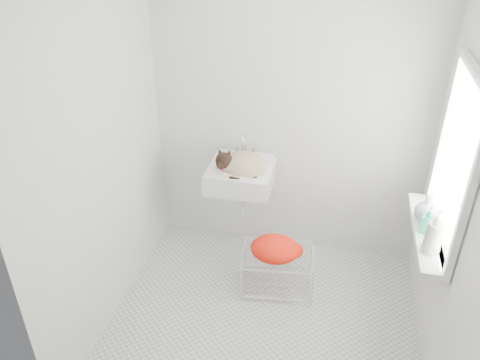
% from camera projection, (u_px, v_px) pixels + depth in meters
% --- Properties ---
extents(floor, '(2.20, 2.00, 0.02)m').
position_uv_depth(floor, '(263.00, 321.00, 3.51)').
color(floor, silver).
rests_on(floor, ground).
extents(back_wall, '(2.20, 0.02, 2.50)m').
position_uv_depth(back_wall, '(290.00, 111.00, 3.72)').
color(back_wall, silver).
rests_on(back_wall, ground).
extents(right_wall, '(0.02, 2.00, 2.50)m').
position_uv_depth(right_wall, '(462.00, 194.00, 2.67)').
color(right_wall, silver).
rests_on(right_wall, ground).
extents(left_wall, '(0.02, 2.00, 2.50)m').
position_uv_depth(left_wall, '(100.00, 155.00, 3.09)').
color(left_wall, silver).
rests_on(left_wall, ground).
extents(window_glass, '(0.01, 0.80, 1.00)m').
position_uv_depth(window_glass, '(458.00, 162.00, 2.79)').
color(window_glass, white).
rests_on(window_glass, right_wall).
extents(window_frame, '(0.04, 0.90, 1.10)m').
position_uv_depth(window_frame, '(455.00, 162.00, 2.80)').
color(window_frame, white).
rests_on(window_frame, right_wall).
extents(windowsill, '(0.16, 0.88, 0.04)m').
position_uv_depth(windowsill, '(427.00, 232.00, 3.07)').
color(windowsill, white).
rests_on(windowsill, right_wall).
extents(sink, '(0.51, 0.44, 0.20)m').
position_uv_depth(sink, '(240.00, 168.00, 3.77)').
color(sink, white).
rests_on(sink, back_wall).
extents(faucet, '(0.18, 0.13, 0.18)m').
position_uv_depth(faucet, '(245.00, 142.00, 3.85)').
color(faucet, silver).
rests_on(faucet, sink).
extents(cat, '(0.41, 0.34, 0.25)m').
position_uv_depth(cat, '(242.00, 164.00, 3.73)').
color(cat, tan).
rests_on(cat, sink).
extents(wire_rack, '(0.58, 0.44, 0.32)m').
position_uv_depth(wire_rack, '(277.00, 271.00, 3.76)').
color(wire_rack, '#BEBBBB').
rests_on(wire_rack, floor).
extents(towel, '(0.39, 0.28, 0.16)m').
position_uv_depth(towel, '(275.00, 254.00, 3.63)').
color(towel, '#ED3D19').
rests_on(towel, wire_rack).
extents(bottle_a, '(0.13, 0.13, 0.24)m').
position_uv_depth(bottle_a, '(430.00, 252.00, 2.87)').
color(bottle_a, silver).
rests_on(bottle_a, windowsill).
extents(bottle_b, '(0.11, 0.11, 0.18)m').
position_uv_depth(bottle_b, '(426.00, 232.00, 3.04)').
color(bottle_b, '#299A78').
rests_on(bottle_b, windowsill).
extents(bottle_c, '(0.20, 0.20, 0.19)m').
position_uv_depth(bottle_c, '(424.00, 220.00, 3.15)').
color(bottle_c, silver).
rests_on(bottle_c, windowsill).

